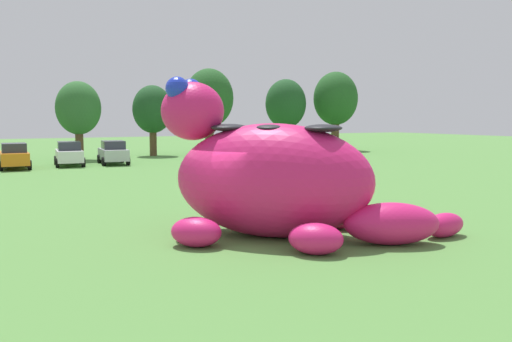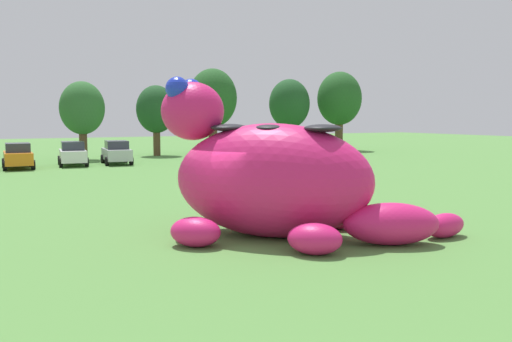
{
  "view_description": "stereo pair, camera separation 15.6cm",
  "coord_description": "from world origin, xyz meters",
  "px_view_note": "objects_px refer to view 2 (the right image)",
  "views": [
    {
      "loc": [
        -6.57,
        -14.02,
        3.44
      ],
      "look_at": [
        1.13,
        0.36,
        1.81
      ],
      "focal_mm": 38.06,
      "sensor_mm": 36.0,
      "label": 1
    },
    {
      "loc": [
        -6.43,
        -14.09,
        3.44
      ],
      "look_at": [
        1.13,
        0.36,
        1.81
      ],
      "focal_mm": 38.06,
      "sensor_mm": 36.0,
      "label": 2
    }
  ],
  "objects_px": {
    "car_white": "(73,154)",
    "spectator_mid_field": "(321,168)",
    "car_silver": "(117,152)",
    "car_orange": "(18,156)",
    "giant_inflatable_creature": "(273,179)"
  },
  "relations": [
    {
      "from": "car_white",
      "to": "spectator_mid_field",
      "type": "xyz_separation_m",
      "value": [
        9.58,
        -17.04,
        -0.01
      ]
    },
    {
      "from": "car_silver",
      "to": "car_orange",
      "type": "bearing_deg",
      "value": -175.43
    },
    {
      "from": "giant_inflatable_creature",
      "to": "car_silver",
      "type": "distance_m",
      "value": 26.56
    },
    {
      "from": "car_white",
      "to": "car_silver",
      "type": "xyz_separation_m",
      "value": [
        3.07,
        -0.14,
        0.0
      ]
    },
    {
      "from": "car_orange",
      "to": "spectator_mid_field",
      "type": "bearing_deg",
      "value": -51.11
    },
    {
      "from": "giant_inflatable_creature",
      "to": "car_silver",
      "type": "bearing_deg",
      "value": 86.2
    },
    {
      "from": "giant_inflatable_creature",
      "to": "spectator_mid_field",
      "type": "distance_m",
      "value": 12.68
    },
    {
      "from": "giant_inflatable_creature",
      "to": "car_orange",
      "type": "bearing_deg",
      "value": 100.77
    },
    {
      "from": "spectator_mid_field",
      "to": "car_orange",
      "type": "bearing_deg",
      "value": 128.89
    },
    {
      "from": "car_white",
      "to": "car_orange",
      "type": "bearing_deg",
      "value": -169.5
    },
    {
      "from": "giant_inflatable_creature",
      "to": "car_white",
      "type": "height_order",
      "value": "giant_inflatable_creature"
    },
    {
      "from": "spectator_mid_field",
      "to": "car_silver",
      "type": "bearing_deg",
      "value": 111.05
    },
    {
      "from": "car_white",
      "to": "car_silver",
      "type": "bearing_deg",
      "value": -2.54
    },
    {
      "from": "giant_inflatable_creature",
      "to": "car_white",
      "type": "distance_m",
      "value": 26.67
    },
    {
      "from": "car_orange",
      "to": "car_white",
      "type": "distance_m",
      "value": 3.69
    }
  ]
}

